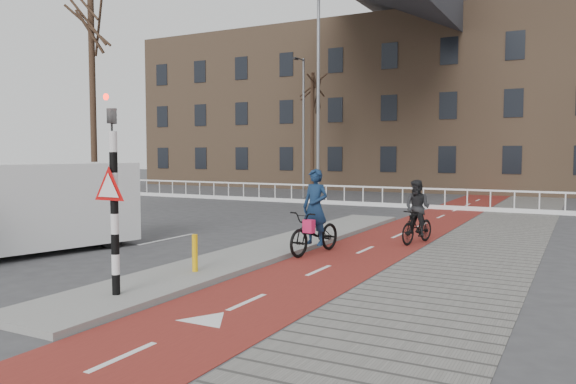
% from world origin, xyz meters
% --- Properties ---
extents(ground, '(120.00, 120.00, 0.00)m').
position_xyz_m(ground, '(0.00, 0.00, 0.00)').
color(ground, '#38383A').
rests_on(ground, ground).
extents(bike_lane, '(2.50, 60.00, 0.01)m').
position_xyz_m(bike_lane, '(1.50, 10.00, 0.01)').
color(bike_lane, maroon).
rests_on(bike_lane, ground).
extents(sidewalk, '(3.00, 60.00, 0.01)m').
position_xyz_m(sidewalk, '(4.30, 10.00, 0.01)').
color(sidewalk, slate).
rests_on(sidewalk, ground).
extents(curb_island, '(1.80, 16.00, 0.12)m').
position_xyz_m(curb_island, '(-0.70, 4.00, 0.06)').
color(curb_island, gray).
rests_on(curb_island, ground).
extents(traffic_signal, '(0.80, 0.80, 3.68)m').
position_xyz_m(traffic_signal, '(-0.60, -2.02, 1.99)').
color(traffic_signal, black).
rests_on(traffic_signal, curb_island).
extents(bollard, '(0.12, 0.12, 0.79)m').
position_xyz_m(bollard, '(-0.56, 0.22, 0.51)').
color(bollard, yellow).
rests_on(bollard, curb_island).
extents(cyclist_near, '(1.05, 2.23, 2.20)m').
position_xyz_m(cyclist_near, '(0.55, 3.84, 0.75)').
color(cyclist_near, black).
rests_on(cyclist_near, bike_lane).
extents(cyclist_far, '(0.90, 1.77, 1.84)m').
position_xyz_m(cyclist_far, '(2.45, 6.72, 0.77)').
color(cyclist_far, black).
rests_on(cyclist_far, bike_lane).
extents(van, '(3.45, 5.82, 2.35)m').
position_xyz_m(van, '(-6.19, 0.46, 1.23)').
color(van, white).
rests_on(van, ground).
extents(railing, '(28.00, 0.10, 0.99)m').
position_xyz_m(railing, '(-5.00, 17.00, 0.31)').
color(railing, silver).
rests_on(railing, ground).
extents(townhouse_row, '(46.00, 10.00, 15.90)m').
position_xyz_m(townhouse_row, '(-3.00, 32.00, 7.81)').
color(townhouse_row, '#7F6047').
rests_on(townhouse_row, ground).
extents(tree_left, '(0.25, 0.25, 9.40)m').
position_xyz_m(tree_left, '(-11.06, 7.34, 4.70)').
color(tree_left, black).
rests_on(tree_left, ground).
extents(tree_mid, '(0.25, 0.25, 7.56)m').
position_xyz_m(tree_mid, '(-8.39, 22.46, 3.78)').
color(tree_mid, black).
rests_on(tree_mid, ground).
extents(streetlight_near, '(0.12, 0.12, 8.75)m').
position_xyz_m(streetlight_near, '(-2.70, 11.01, 4.37)').
color(streetlight_near, slate).
rests_on(streetlight_near, ground).
extents(streetlight_left, '(0.12, 0.12, 8.03)m').
position_xyz_m(streetlight_left, '(-7.80, 20.03, 4.02)').
color(streetlight_left, slate).
rests_on(streetlight_left, ground).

